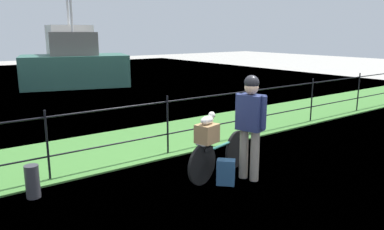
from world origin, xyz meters
TOP-DOWN VIEW (x-y plane):
  - ground_plane at (0.00, 0.00)m, footprint 60.00×60.00m
  - grass_strip at (0.00, 2.81)m, footprint 27.00×2.40m
  - harbor_water at (0.00, 10.70)m, footprint 30.00×30.00m
  - iron_fence at (0.00, 1.84)m, footprint 18.04×0.04m
  - bicycle_main at (0.06, 0.38)m, footprint 1.61×0.46m
  - wooden_crate at (-0.29, 0.29)m, footprint 0.38×0.34m
  - terrier_dog at (-0.26, 0.30)m, footprint 0.32×0.21m
  - cyclist_person at (0.34, -0.01)m, footprint 0.35×0.53m
  - backpack_on_paving at (-0.11, 0.04)m, footprint 0.32×0.33m
  - mooring_bollard at (-2.63, 1.34)m, footprint 0.20×0.20m
  - moored_boat_near at (2.21, 13.26)m, footprint 4.35×2.38m
  - moored_boat_far at (1.97, 12.18)m, footprint 4.89×3.52m

SIDE VIEW (x-z plane):
  - ground_plane at x=0.00m, z-range 0.00..0.00m
  - harbor_water at x=0.00m, z-range 0.00..0.00m
  - grass_strip at x=0.00m, z-range 0.00..0.03m
  - backpack_on_paving at x=-0.11m, z-range 0.00..0.40m
  - mooring_bollard at x=-2.63m, z-range 0.00..0.48m
  - bicycle_main at x=0.06m, z-range 0.02..0.67m
  - iron_fence at x=0.00m, z-range 0.10..1.25m
  - wooden_crate at x=-0.29m, z-range 0.65..0.94m
  - moored_boat_far at x=1.97m, z-range -1.07..2.85m
  - moored_boat_near at x=2.21m, z-range -1.15..3.07m
  - cyclist_person at x=0.34m, z-range 0.16..1.84m
  - terrier_dog at x=-0.26m, z-range 0.93..1.11m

